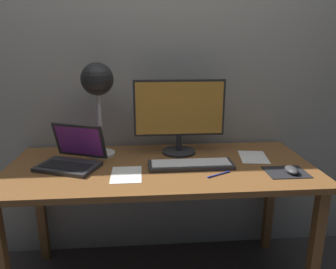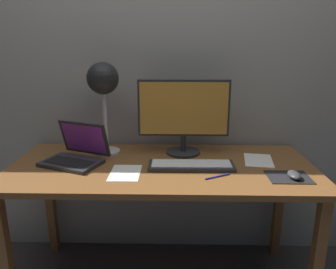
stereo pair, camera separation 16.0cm
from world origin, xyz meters
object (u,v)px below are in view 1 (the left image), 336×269
object	(u,v)px
desk_lamp	(97,85)
keyboard_main	(191,165)
monitor	(179,113)
pen	(219,174)
mouse	(291,170)
laptop	(73,154)

from	to	relation	value
desk_lamp	keyboard_main	bearing A→B (deg)	-24.81
keyboard_main	desk_lamp	size ratio (longest dim) A/B	0.85
monitor	pen	xyz separation A→B (m)	(0.16, -0.34, -0.24)
pen	monitor	bearing A→B (deg)	114.38
desk_lamp	mouse	distance (m)	1.09
mouse	pen	xyz separation A→B (m)	(-0.36, 0.01, -0.02)
mouse	pen	distance (m)	0.36
laptop	mouse	bearing A→B (deg)	-10.98
pen	keyboard_main	bearing A→B (deg)	134.70
monitor	mouse	distance (m)	0.66
keyboard_main	laptop	world-z (taller)	laptop
keyboard_main	pen	xyz separation A→B (m)	(0.12, -0.12, -0.01)
laptop	pen	bearing A→B (deg)	-15.39
keyboard_main	mouse	size ratio (longest dim) A/B	4.59
desk_lamp	pen	bearing A→B (deg)	-29.72
monitor	desk_lamp	xyz separation A→B (m)	(-0.45, -0.00, 0.16)
keyboard_main	monitor	bearing A→B (deg)	99.32
keyboard_main	pen	size ratio (longest dim) A/B	3.15
desk_lamp	pen	world-z (taller)	desk_lamp
keyboard_main	pen	distance (m)	0.17
monitor	desk_lamp	bearing A→B (deg)	-179.94
keyboard_main	laptop	size ratio (longest dim) A/B	1.19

